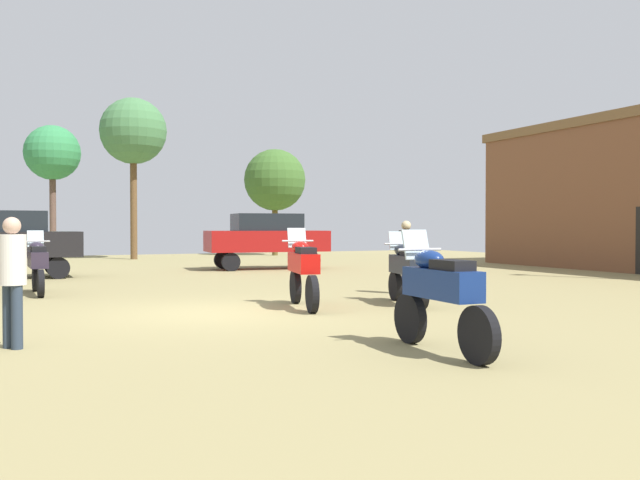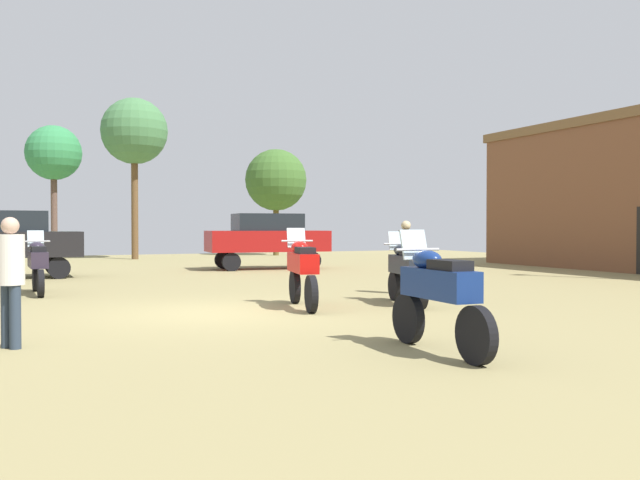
# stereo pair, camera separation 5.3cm
# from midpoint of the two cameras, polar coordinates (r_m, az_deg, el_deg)

# --- Properties ---
(ground_plane) EXTENTS (44.00, 52.00, 0.02)m
(ground_plane) POSITION_cam_midpoint_polar(r_m,az_deg,el_deg) (12.19, -8.81, -6.17)
(ground_plane) COLOR #908454
(motorcycle_1) EXTENTS (0.62, 2.19, 1.50)m
(motorcycle_1) POSITION_cam_midpoint_polar(r_m,az_deg,el_deg) (8.35, 9.96, -4.40)
(motorcycle_1) COLOR black
(motorcycle_1) RESTS_ON ground
(motorcycle_4) EXTENTS (0.62, 2.20, 1.45)m
(motorcycle_4) POSITION_cam_midpoint_polar(r_m,az_deg,el_deg) (16.60, -22.85, -1.80)
(motorcycle_4) COLOR black
(motorcycle_4) RESTS_ON ground
(motorcycle_6) EXTENTS (0.72, 2.23, 1.51)m
(motorcycle_6) POSITION_cam_midpoint_polar(r_m,az_deg,el_deg) (12.77, -1.57, -2.43)
(motorcycle_6) COLOR black
(motorcycle_6) RESTS_ON ground
(motorcycle_7) EXTENTS (0.75, 2.14, 1.44)m
(motorcycle_7) POSITION_cam_midpoint_polar(r_m,az_deg,el_deg) (13.42, 7.25, -2.42)
(motorcycle_7) COLOR black
(motorcycle_7) RESTS_ON ground
(car_1) EXTENTS (4.33, 1.88, 2.00)m
(car_1) POSITION_cam_midpoint_polar(r_m,az_deg,el_deg) (21.90, -25.27, 0.07)
(car_1) COLOR black
(car_1) RESTS_ON ground
(car_2) EXTENTS (4.45, 2.19, 2.00)m
(car_2) POSITION_cam_midpoint_polar(r_m,az_deg,el_deg) (24.42, -4.59, 0.28)
(car_2) COLOR black
(car_2) RESTS_ON ground
(person_2) EXTENTS (0.38, 0.38, 1.67)m
(person_2) POSITION_cam_midpoint_polar(r_m,az_deg,el_deg) (15.48, 7.19, -0.96)
(person_2) COLOR #232745
(person_2) RESTS_ON ground
(person_3) EXTENTS (0.47, 0.47, 1.66)m
(person_3) POSITION_cam_midpoint_polar(r_m,az_deg,el_deg) (9.34, -24.72, -2.49)
(person_3) COLOR #283545
(person_3) RESTS_ON ground
(tree_1) EXTENTS (3.28, 3.28, 5.66)m
(tree_1) POSITION_cam_midpoint_polar(r_m,az_deg,el_deg) (36.08, -3.88, 5.06)
(tree_1) COLOR brown
(tree_1) RESTS_ON ground
(tree_3) EXTENTS (3.08, 3.08, 7.55)m
(tree_3) POSITION_cam_midpoint_polar(r_m,az_deg,el_deg) (33.11, -15.55, 8.77)
(tree_3) COLOR brown
(tree_3) RESTS_ON ground
(tree_5) EXTENTS (2.57, 2.57, 6.30)m
(tree_5) POSITION_cam_midpoint_polar(r_m,az_deg,el_deg) (34.37, -21.73, 6.78)
(tree_5) COLOR brown
(tree_5) RESTS_ON ground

